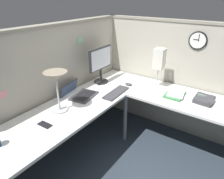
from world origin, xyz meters
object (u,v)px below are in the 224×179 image
book_stack (175,94)px  laptop (77,93)px  cell_phone (45,125)px  office_phone (204,100)px  desk_lamp_dome (56,79)px  desk_lamp_paper (159,60)px  keyboard (116,93)px  monitor (101,63)px  wall_clock (198,40)px  computer_mouse (129,84)px

book_stack → laptop: bearing=124.1°
cell_phone → office_phone: bearing=-43.3°
laptop → office_phone: size_ratio=1.97×
desk_lamp_dome → desk_lamp_paper: size_ratio=0.84×
keyboard → desk_lamp_dome: 0.82m
desk_lamp_dome → book_stack: (1.06, -0.90, -0.34)m
monitor → desk_lamp_dome: (-0.87, -0.11, 0.07)m
desk_lamp_dome → wall_clock: (1.42, -0.98, 0.26)m
wall_clock → cell_phone: bearing=152.2°
keyboard → desk_lamp_dome: desk_lamp_dome is taller
laptop → desk_lamp_dome: desk_lamp_dome is taller
keyboard → book_stack: size_ratio=1.43×
monitor → desk_lamp_paper: size_ratio=0.94×
monitor → cell_phone: monitor is taller
laptop → wall_clock: bearing=-46.2°
desk_lamp_dome → laptop: bearing=15.3°
cell_phone → office_phone: (1.34, -1.15, 0.03)m
monitor → office_phone: size_ratio=2.27×
monitor → keyboard: monitor is taller
keyboard → office_phone: bearing=-71.4°
computer_mouse → cell_phone: 1.28m
laptop → desk_lamp_dome: (-0.38, -0.10, 0.34)m
desk_lamp_dome → desk_lamp_paper: bearing=-27.9°
computer_mouse → laptop: bearing=148.6°
keyboard → computer_mouse: (0.31, -0.00, 0.01)m
book_stack → desk_lamp_paper: size_ratio=0.57×
keyboard → book_stack: book_stack is taller
keyboard → desk_lamp_paper: size_ratio=0.81×
book_stack → wall_clock: 0.71m
computer_mouse → desk_lamp_paper: (0.16, -0.34, 0.37)m
desk_lamp_paper → monitor: bearing=111.8°
laptop → wall_clock: wall_clock is taller
desk_lamp_dome → book_stack: 1.44m
cell_phone → laptop: bearing=13.9°
monitor → book_stack: bearing=-79.1°
monitor → cell_phone: size_ratio=3.47×
desk_lamp_dome → cell_phone: (-0.27, -0.09, -0.36)m
cell_phone → book_stack: book_stack is taller
computer_mouse → desk_lamp_dome: size_ratio=0.23×
monitor → wall_clock: wall_clock is taller
laptop → computer_mouse: 0.72m
wall_clock → monitor: bearing=116.9°
wall_clock → office_phone: bearing=-143.2°
cell_phone → office_phone: office_phone is taller
cell_phone → desk_lamp_paper: size_ratio=0.27×
desk_lamp_dome → office_phone: desk_lamp_dome is taller
monitor → desk_lamp_dome: 0.88m
laptop → office_phone: (0.69, -1.35, 0.01)m
desk_lamp_paper → wall_clock: (0.26, -0.37, 0.24)m
book_stack → desk_lamp_paper: desk_lamp_paper is taller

